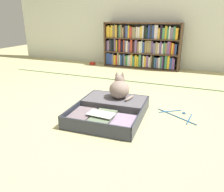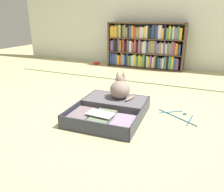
% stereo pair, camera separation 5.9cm
% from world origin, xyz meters
% --- Properties ---
extents(ground_plane, '(10.00, 10.00, 0.00)m').
position_xyz_m(ground_plane, '(0.00, 0.00, 0.00)').
color(ground_plane, '#C0B77F').
extents(tatami_border, '(4.80, 0.05, 0.00)m').
position_xyz_m(tatami_border, '(0.00, 1.24, 0.00)').
color(tatami_border, '#36502E').
rests_on(tatami_border, ground_plane).
extents(bookshelf, '(1.44, 0.28, 0.83)m').
position_xyz_m(bookshelf, '(-0.32, 2.24, 0.41)').
color(bookshelf, '#4F3727').
rests_on(bookshelf, ground_plane).
extents(open_suitcase, '(0.69, 0.80, 0.13)m').
position_xyz_m(open_suitcase, '(-0.04, -0.00, 0.05)').
color(open_suitcase, '#313644').
rests_on(open_suitcase, ground_plane).
extents(black_cat, '(0.28, 0.27, 0.27)m').
position_xyz_m(black_cat, '(-0.01, 0.19, 0.23)').
color(black_cat, gray).
rests_on(black_cat, open_suitcase).
extents(clothes_hanger, '(0.40, 0.32, 0.01)m').
position_xyz_m(clothes_hanger, '(0.60, 0.23, 0.01)').
color(clothes_hanger, '#1F5895').
rests_on(clothes_hanger, ground_plane).
extents(small_red_pouch, '(0.10, 0.07, 0.05)m').
position_xyz_m(small_red_pouch, '(-1.30, 2.13, 0.02)').
color(small_red_pouch, red).
rests_on(small_red_pouch, ground_plane).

